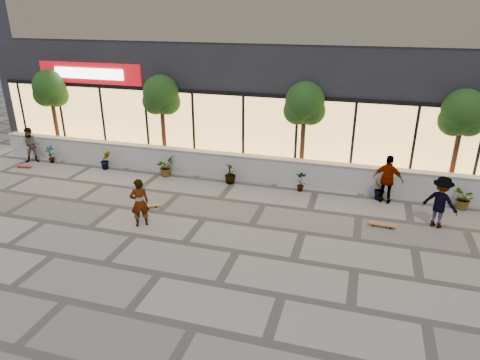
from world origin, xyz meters
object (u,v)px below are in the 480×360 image
(skater_center, at_px, (140,203))
(skater_right_far, at_px, (440,202))
(tree_mideast, at_px, (305,106))
(skateboard_left, at_px, (24,166))
(tree_west, at_px, (50,90))
(tree_east, at_px, (463,116))
(skater_left, at_px, (31,145))
(skateboard_center, at_px, (148,206))
(tree_midwest, at_px, (161,97))
(skater_right_near, at_px, (388,180))
(skateboard_right_near, at_px, (382,224))

(skater_center, height_order, skater_right_far, skater_right_far)
(tree_mideast, relative_size, skateboard_left, 5.30)
(tree_west, bearing_deg, tree_east, 0.00)
(skater_left, xyz_separation_m, skateboard_center, (7.18, -2.82, -0.71))
(tree_midwest, xyz_separation_m, skater_left, (-5.81, -1.40, -2.19))
(tree_east, bearing_deg, skateboard_center, -157.38)
(tree_midwest, height_order, skater_right_near, tree_midwest)
(skateboard_right_near, bearing_deg, tree_west, 169.77)
(tree_west, relative_size, skateboard_left, 5.30)
(tree_west, relative_size, tree_midwest, 1.00)
(tree_mideast, distance_m, skater_left, 12.10)
(tree_midwest, relative_size, tree_east, 1.00)
(tree_west, xyz_separation_m, tree_midwest, (5.50, 0.00, 0.00))
(skater_left, bearing_deg, skater_center, -57.00)
(skateboard_left, bearing_deg, skater_center, -27.30)
(tree_midwest, height_order, skateboard_center, tree_midwest)
(skater_right_far, bearing_deg, tree_east, -77.24)
(skater_left, distance_m, skateboard_right_near, 15.09)
(tree_midwest, relative_size, skater_right_near, 2.22)
(skateboard_right_near, bearing_deg, skater_left, 175.24)
(tree_west, bearing_deg, skater_right_near, -5.42)
(skater_right_near, height_order, skater_right_far, skater_right_near)
(skater_left, xyz_separation_m, skater_right_far, (16.60, -1.41, 0.05))
(tree_mideast, bearing_deg, tree_east, 0.00)
(tree_west, distance_m, tree_mideast, 11.50)
(skateboard_right_near, bearing_deg, tree_midwest, 162.53)
(skateboard_center, bearing_deg, skater_right_near, -13.23)
(skateboard_center, bearing_deg, skateboard_left, 130.56)
(skater_center, bearing_deg, tree_midwest, -110.59)
(skateboard_center, bearing_deg, skateboard_right_near, -26.48)
(skater_right_far, distance_m, skateboard_right_near, 1.90)
(tree_mideast, xyz_separation_m, skateboard_left, (-11.75, -2.11, -2.91))
(tree_midwest, height_order, skater_right_far, tree_midwest)
(tree_west, bearing_deg, tree_midwest, 0.00)
(tree_midwest, distance_m, skater_left, 6.37)
(skater_right_far, bearing_deg, skateboard_right_near, 44.78)
(tree_mideast, distance_m, skater_right_near, 4.12)
(tree_east, height_order, skateboard_left, tree_east)
(skater_right_near, distance_m, skater_right_far, 2.09)
(tree_east, distance_m, skater_left, 17.51)
(tree_east, xyz_separation_m, skater_right_near, (-2.25, -1.40, -2.10))
(tree_east, bearing_deg, tree_midwest, 180.00)
(tree_west, bearing_deg, skateboard_right_near, -12.88)
(skateboard_right_near, bearing_deg, skateboard_left, 177.90)
(skater_center, relative_size, skateboard_center, 2.01)
(skater_left, relative_size, skater_right_far, 0.94)
(skateboard_right_near, bearing_deg, skater_center, -161.64)
(tree_east, bearing_deg, tree_west, 180.00)
(skater_left, bearing_deg, skater_right_near, -29.02)
(skater_left, relative_size, skateboard_center, 2.00)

